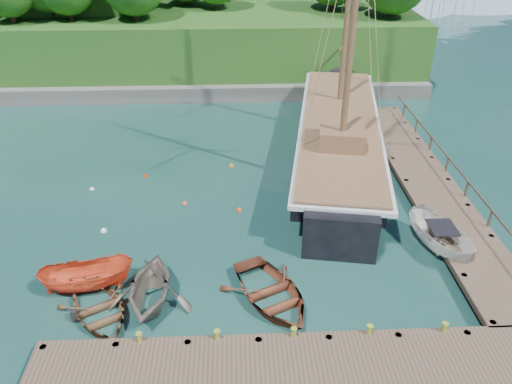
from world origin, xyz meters
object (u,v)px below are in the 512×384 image
rowboat_2 (271,300)px  schooner (338,143)px  rowboat_1 (152,303)px  cabin_boat_white (437,250)px  rowboat_0 (100,316)px  motorboat_orange (90,289)px

rowboat_2 → schooner: schooner is taller
rowboat_1 → cabin_boat_white: size_ratio=0.94×
rowboat_2 → cabin_boat_white: 9.27m
rowboat_0 → cabin_boat_white: size_ratio=0.93×
cabin_boat_white → schooner: 10.87m
rowboat_0 → cabin_boat_white: bearing=-15.6°
rowboat_2 → schooner: 14.63m
rowboat_1 → motorboat_orange: rowboat_1 is taller
motorboat_orange → schooner: 18.54m
rowboat_0 → motorboat_orange: size_ratio=1.01×
rowboat_0 → rowboat_1: rowboat_1 is taller
rowboat_0 → rowboat_1: size_ratio=0.99×
rowboat_0 → rowboat_2: 7.43m
schooner → rowboat_0: bearing=-122.1°
rowboat_0 → schooner: schooner is taller
cabin_boat_white → schooner: bearing=90.1°
rowboat_0 → schooner: bearing=18.7°
motorboat_orange → schooner: size_ratio=0.15×
rowboat_2 → motorboat_orange: (-8.26, 1.10, 0.00)m
rowboat_1 → motorboat_orange: 3.15m
rowboat_0 → rowboat_2: (7.41, 0.63, 0.00)m
rowboat_1 → cabin_boat_white: rowboat_1 is taller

